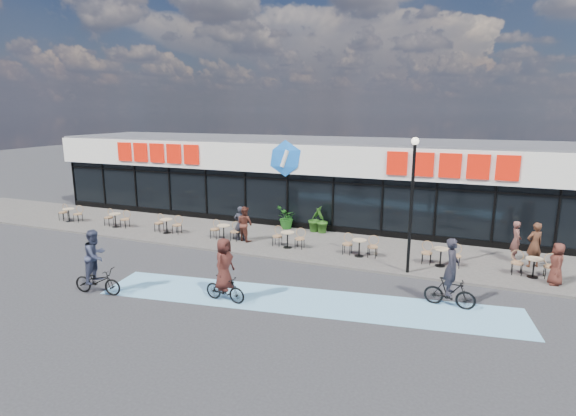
{
  "coord_description": "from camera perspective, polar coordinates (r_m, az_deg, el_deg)",
  "views": [
    {
      "loc": [
        8.7,
        -14.66,
        6.24
      ],
      "look_at": [
        1.43,
        3.5,
        1.96
      ],
      "focal_mm": 28.0,
      "sensor_mm": 36.0,
      "label": 1
    }
  ],
  "objects": [
    {
      "name": "building",
      "position": [
        26.37,
        2.31,
        3.84
      ],
      "size": [
        30.6,
        6.57,
        4.75
      ],
      "color": "black",
      "rests_on": "ground"
    },
    {
      "name": "patron_left",
      "position": [
        21.56,
        -6.05,
        -1.95
      ],
      "size": [
        0.7,
        0.57,
        1.68
      ],
      "primitive_type": "imported",
      "rotation": [
        0.0,
        0.0,
        3.45
      ],
      "color": "black",
      "rests_on": "sidewalk"
    },
    {
      "name": "cyclist_a",
      "position": [
        15.05,
        -8.07,
        -8.32
      ],
      "size": [
        1.53,
        0.89,
        2.19
      ],
      "color": "black",
      "rests_on": "ground"
    },
    {
      "name": "bistro_set_4",
      "position": [
        20.48,
        0.04,
        -3.76
      ],
      "size": [
        1.54,
        0.62,
        0.9
      ],
      "color": "tan",
      "rests_on": "sidewalk"
    },
    {
      "name": "potted_plant_left",
      "position": [
        23.55,
        -0.21,
        -1.25
      ],
      "size": [
        1.05,
        1.18,
        1.2
      ],
      "primitive_type": "imported",
      "rotation": [
        0.0,
        0.0,
        4.82
      ],
      "color": "#1B5217",
      "rests_on": "sidewalk"
    },
    {
      "name": "cyclist_b",
      "position": [
        15.46,
        19.95,
        -8.75
      ],
      "size": [
        1.65,
        0.72,
        2.3
      ],
      "color": "black",
      "rests_on": "ground"
    },
    {
      "name": "pedestrian_b",
      "position": [
        20.96,
        26.97,
        -3.71
      ],
      "size": [
        0.5,
        0.66,
        1.66
      ],
      "primitive_type": "imported",
      "rotation": [
        0.0,
        0.0,
        1.75
      ],
      "color": "brown",
      "rests_on": "sidewalk"
    },
    {
      "name": "bistro_set_6",
      "position": [
        19.14,
        18.84,
        -5.6
      ],
      "size": [
        1.54,
        0.62,
        0.9
      ],
      "color": "tan",
      "rests_on": "sidewalk"
    },
    {
      "name": "bistro_set_7",
      "position": [
        19.31,
        28.73,
        -6.34
      ],
      "size": [
        1.54,
        0.62,
        0.9
      ],
      "color": "tan",
      "rests_on": "sidewalk"
    },
    {
      "name": "bistro_set_0",
      "position": [
        28.06,
        -25.93,
        -0.59
      ],
      "size": [
        1.54,
        0.62,
        0.9
      ],
      "color": "tan",
      "rests_on": "sidewalk"
    },
    {
      "name": "sidewalk",
      "position": [
        21.93,
        -2.51,
        -4.05
      ],
      "size": [
        44.0,
        5.0,
        0.1
      ],
      "primitive_type": "cube",
      "color": "#58544E",
      "rests_on": "ground"
    },
    {
      "name": "bistro_set_2",
      "position": [
        23.66,
        -15.03,
        -1.98
      ],
      "size": [
        1.54,
        0.62,
        0.9
      ],
      "color": "tan",
      "rests_on": "sidewalk"
    },
    {
      "name": "bistro_set_1",
      "position": [
        25.74,
        -20.95,
        -1.23
      ],
      "size": [
        1.54,
        0.62,
        0.9
      ],
      "color": "tan",
      "rests_on": "sidewalk"
    },
    {
      "name": "pedestrian_a",
      "position": [
        18.75,
        30.97,
        -6.1
      ],
      "size": [
        0.55,
        0.8,
        1.55
      ],
      "primitive_type": "imported",
      "rotation": [
        0.0,
        0.0,
        -1.49
      ],
      "color": "#4A211A",
      "rests_on": "sidewalk"
    },
    {
      "name": "bistro_set_3",
      "position": [
        21.87,
        -8.05,
        -2.83
      ],
      "size": [
        1.54,
        0.62,
        0.9
      ],
      "color": "tan",
      "rests_on": "sidewalk"
    },
    {
      "name": "ground",
      "position": [
        18.15,
        -8.41,
        -7.89
      ],
      "size": [
        120.0,
        120.0,
        0.0
      ],
      "primitive_type": "plane",
      "color": "#28282B",
      "rests_on": "ground"
    },
    {
      "name": "potted_plant_mid",
      "position": [
        23.09,
        3.5,
        -1.37
      ],
      "size": [
        0.92,
        0.95,
        1.34
      ],
      "primitive_type": "imported",
      "rotation": [
        0.0,
        0.0,
        0.9
      ],
      "color": "#295A19",
      "rests_on": "sidewalk"
    },
    {
      "name": "bistro_set_5",
      "position": [
        19.54,
        9.11,
        -4.72
      ],
      "size": [
        1.54,
        0.62,
        0.9
      ],
      "color": "tan",
      "rests_on": "sidewalk"
    },
    {
      "name": "bike_lane",
      "position": [
        15.3,
        2.02,
        -11.7
      ],
      "size": [
        14.17,
        4.13,
        0.01
      ],
      "primitive_type": "cube",
      "rotation": [
        0.0,
        0.0,
        0.14
      ],
      "color": "#69A4C7",
      "rests_on": "ground"
    },
    {
      "name": "potted_plant_right",
      "position": [
        22.8,
        4.3,
        -1.58
      ],
      "size": [
        0.61,
        0.74,
        1.32
      ],
      "primitive_type": "imported",
      "rotation": [
        0.0,
        0.0,
        4.74
      ],
      "color": "#2D5F1B",
      "rests_on": "sidewalk"
    },
    {
      "name": "pedestrian_c",
      "position": [
        20.33,
        28.8,
        -4.11
      ],
      "size": [
        0.8,
        0.72,
        1.83
      ],
      "primitive_type": "imported",
      "rotation": [
        0.0,
        0.0,
        3.68
      ],
      "color": "#452718",
      "rests_on": "sidewalk"
    },
    {
      "name": "cyclist_c",
      "position": [
        16.84,
        -23.16,
        -6.98
      ],
      "size": [
        1.83,
        0.98,
        2.3
      ],
      "color": "black",
      "rests_on": "ground"
    },
    {
      "name": "lamp_post",
      "position": [
        17.33,
        15.47,
        1.7
      ],
      "size": [
        0.28,
        0.28,
        5.17
      ],
      "color": "black",
      "rests_on": "sidewalk"
    },
    {
      "name": "patron_right",
      "position": [
        21.46,
        -5.51,
        -2.0
      ],
      "size": [
        0.99,
        0.89,
        1.68
      ],
      "primitive_type": "imported",
      "rotation": [
        0.0,
        0.0,
        2.77
      ],
      "color": "#51261C",
      "rests_on": "sidewalk"
    }
  ]
}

